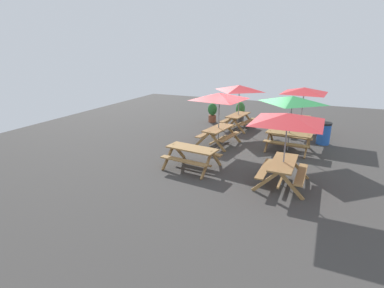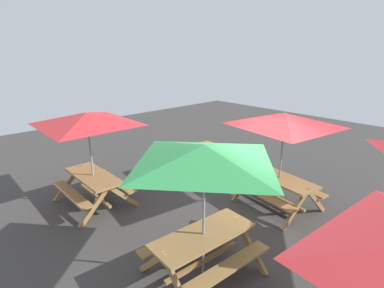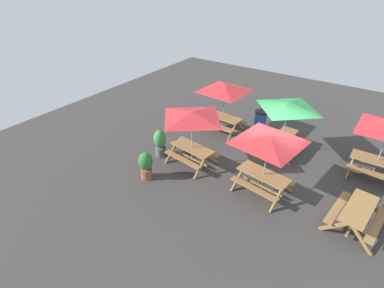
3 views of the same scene
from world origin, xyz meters
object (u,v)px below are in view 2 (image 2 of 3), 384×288
picnic_table_3 (284,127)px  picnic_table_4 (204,164)px  picnic_table_0 (192,154)px  picnic_table_5 (88,126)px

picnic_table_3 → picnic_table_4: (-0.40, 2.95, 0.00)m
picnic_table_4 → picnic_table_0: bearing=-126.7°
picnic_table_0 → picnic_table_3: picnic_table_3 is taller
picnic_table_0 → picnic_table_4: 4.69m
picnic_table_0 → picnic_table_5: (0.12, 3.15, 1.43)m
picnic_table_0 → picnic_table_5: size_ratio=0.69×
picnic_table_0 → picnic_table_3: 3.32m
picnic_table_0 → picnic_table_3: size_ratio=0.70×
picnic_table_0 → picnic_table_4: bearing=56.4°
picnic_table_4 → picnic_table_3: bearing=-168.5°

